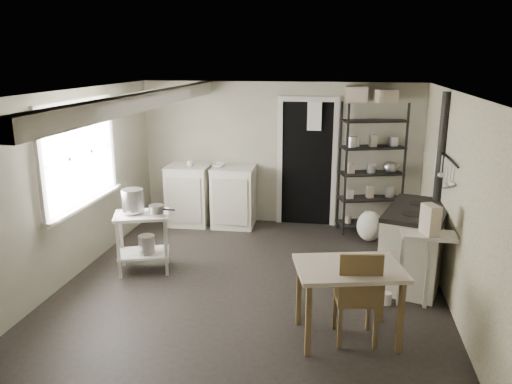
% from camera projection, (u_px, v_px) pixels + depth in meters
% --- Properties ---
extents(floor, '(5.00, 5.00, 0.00)m').
position_uv_depth(floor, '(252.00, 286.00, 6.01)').
color(floor, black).
rests_on(floor, ground).
extents(ceiling, '(5.00, 5.00, 0.00)m').
position_uv_depth(ceiling, '(251.00, 92.00, 5.40)').
color(ceiling, white).
rests_on(ceiling, wall_back).
extents(wall_back, '(4.50, 0.02, 2.30)m').
position_uv_depth(wall_back, '(279.00, 154.00, 8.08)').
color(wall_back, '#A39E8B').
rests_on(wall_back, ground).
extents(wall_front, '(4.50, 0.02, 2.30)m').
position_uv_depth(wall_front, '(184.00, 293.00, 3.33)').
color(wall_front, '#A39E8B').
rests_on(wall_front, ground).
extents(wall_left, '(0.02, 5.00, 2.30)m').
position_uv_depth(wall_left, '(70.00, 186.00, 6.08)').
color(wall_left, '#A39E8B').
rests_on(wall_left, ground).
extents(wall_right, '(0.02, 5.00, 2.30)m').
position_uv_depth(wall_right, '(458.00, 204.00, 5.33)').
color(wall_right, '#A39E8B').
rests_on(wall_right, ground).
extents(window, '(0.12, 1.76, 1.28)m').
position_uv_depth(window, '(78.00, 155.00, 6.17)').
color(window, beige).
rests_on(window, wall_left).
extents(doorway, '(0.96, 0.10, 2.08)m').
position_uv_depth(doorway, '(307.00, 164.00, 8.02)').
color(doorway, beige).
rests_on(doorway, ground).
extents(ceiling_beam, '(0.18, 5.00, 0.18)m').
position_uv_depth(ceiling_beam, '(147.00, 100.00, 5.63)').
color(ceiling_beam, beige).
rests_on(ceiling_beam, ceiling).
extents(wallpaper_panel, '(0.01, 5.00, 2.30)m').
position_uv_depth(wallpaper_panel, '(457.00, 204.00, 5.33)').
color(wallpaper_panel, beige).
rests_on(wallpaper_panel, wall_right).
extents(utensil_rail, '(0.06, 1.20, 0.44)m').
position_uv_depth(utensil_rail, '(445.00, 157.00, 5.80)').
color(utensil_rail, silver).
rests_on(utensil_rail, wall_right).
extents(prep_table, '(0.79, 0.67, 0.77)m').
position_uv_depth(prep_table, '(143.00, 241.00, 6.36)').
color(prep_table, beige).
rests_on(prep_table, ground).
extents(stockpot, '(0.30, 0.30, 0.29)m').
position_uv_depth(stockpot, '(133.00, 200.00, 6.22)').
color(stockpot, silver).
rests_on(stockpot, prep_table).
extents(saucepan, '(0.23, 0.23, 0.10)m').
position_uv_depth(saucepan, '(156.00, 209.00, 6.18)').
color(saucepan, silver).
rests_on(saucepan, prep_table).
extents(bucket, '(0.25, 0.25, 0.22)m').
position_uv_depth(bucket, '(147.00, 244.00, 6.31)').
color(bucket, silver).
rests_on(bucket, prep_table).
extents(base_cabinets, '(1.51, 0.68, 0.98)m').
position_uv_depth(base_cabinets, '(211.00, 197.00, 8.13)').
color(base_cabinets, beige).
rests_on(base_cabinets, ground).
extents(mixing_bowl, '(0.35, 0.35, 0.07)m').
position_uv_depth(mixing_bowl, '(218.00, 168.00, 7.96)').
color(mixing_bowl, silver).
rests_on(mixing_bowl, base_cabinets).
extents(counter_cup, '(0.13, 0.13, 0.09)m').
position_uv_depth(counter_cup, '(190.00, 167.00, 8.01)').
color(counter_cup, silver).
rests_on(counter_cup, base_cabinets).
extents(shelf_rack, '(1.03, 0.65, 2.02)m').
position_uv_depth(shelf_rack, '(371.00, 172.00, 7.70)').
color(shelf_rack, black).
rests_on(shelf_rack, ground).
extents(shelf_jar, '(0.10, 0.10, 0.19)m').
position_uv_depth(shelf_jar, '(357.00, 145.00, 7.59)').
color(shelf_jar, silver).
rests_on(shelf_jar, shelf_rack).
extents(storage_box_a, '(0.33, 0.29, 0.22)m').
position_uv_depth(storage_box_a, '(356.00, 102.00, 7.52)').
color(storage_box_a, beige).
rests_on(storage_box_a, shelf_rack).
extents(storage_box_b, '(0.37, 0.36, 0.19)m').
position_uv_depth(storage_box_b, '(385.00, 104.00, 7.40)').
color(storage_box_b, beige).
rests_on(storage_box_b, shelf_rack).
extents(stove, '(0.97, 1.32, 0.93)m').
position_uv_depth(stove, '(415.00, 247.00, 6.04)').
color(stove, beige).
rests_on(stove, ground).
extents(stovepipe, '(0.12, 0.12, 1.47)m').
position_uv_depth(stovepipe, '(442.00, 149.00, 6.09)').
color(stovepipe, black).
rests_on(stovepipe, stove).
extents(side_ledge, '(0.57, 0.31, 0.87)m').
position_uv_depth(side_ledge, '(426.00, 272.00, 5.39)').
color(side_ledge, beige).
rests_on(side_ledge, ground).
extents(oats_box, '(0.20, 0.24, 0.32)m').
position_uv_depth(oats_box, '(430.00, 221.00, 5.22)').
color(oats_box, beige).
rests_on(oats_box, side_ledge).
extents(work_table, '(1.13, 0.91, 0.76)m').
position_uv_depth(work_table, '(347.00, 302.00, 4.82)').
color(work_table, beige).
rests_on(work_table, ground).
extents(table_cup, '(0.13, 0.13, 0.10)m').
position_uv_depth(table_cup, '(365.00, 268.00, 4.55)').
color(table_cup, silver).
rests_on(table_cup, work_table).
extents(chair, '(0.45, 0.47, 0.96)m').
position_uv_depth(chair, '(356.00, 293.00, 4.78)').
color(chair, brown).
rests_on(chair, ground).
extents(flour_sack, '(0.47, 0.43, 0.46)m').
position_uv_depth(flour_sack, '(370.00, 226.00, 7.44)').
color(flour_sack, white).
rests_on(flour_sack, ground).
extents(floor_crock, '(0.13, 0.13, 0.14)m').
position_uv_depth(floor_crock, '(387.00, 298.00, 5.56)').
color(floor_crock, silver).
rests_on(floor_crock, ground).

